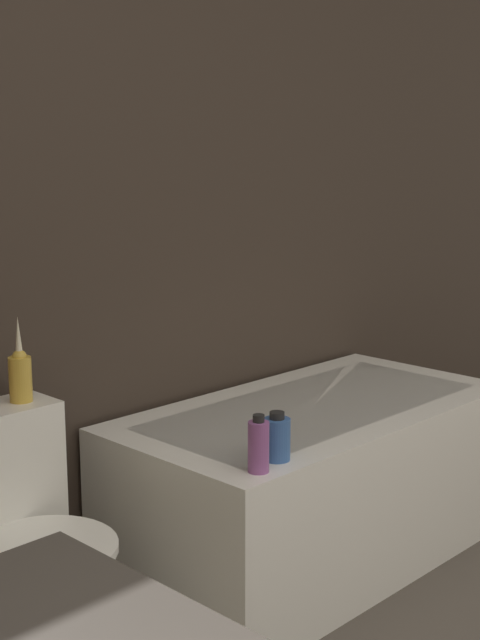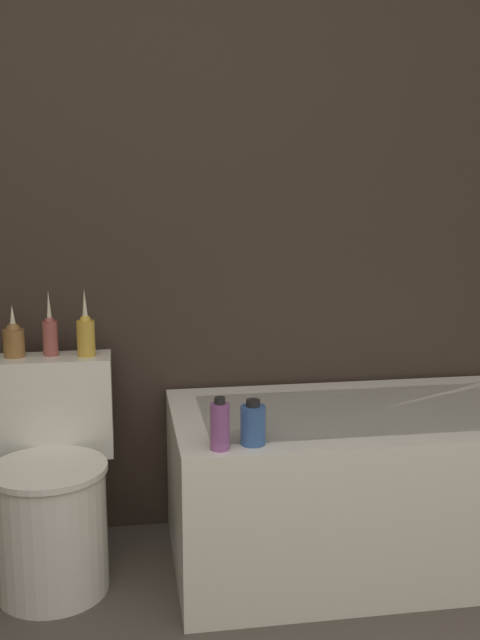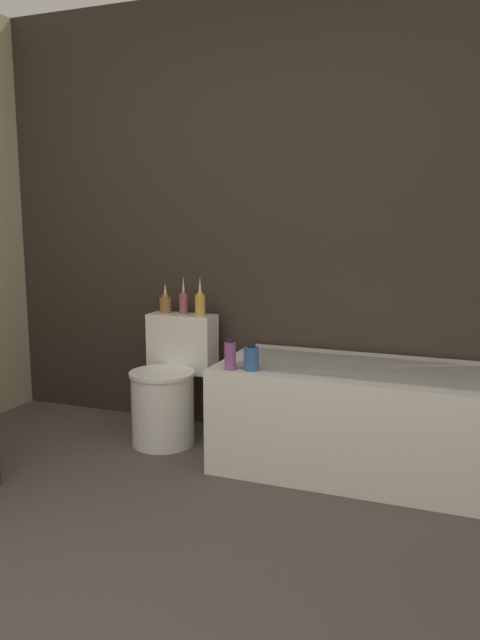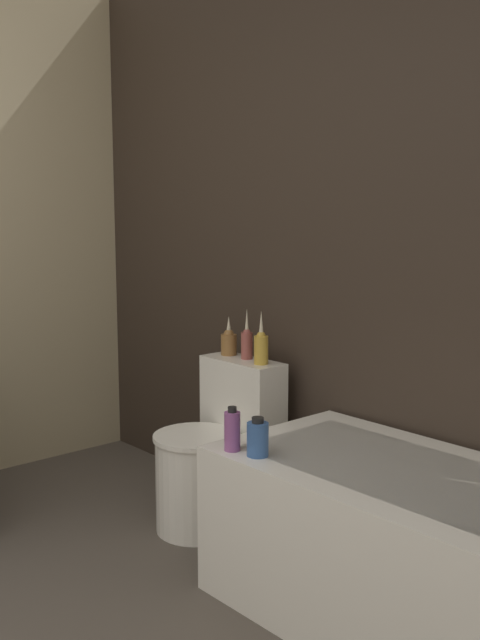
# 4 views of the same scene
# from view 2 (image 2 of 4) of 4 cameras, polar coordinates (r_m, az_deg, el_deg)

# --- Properties ---
(wall_back_tiled) EXTENTS (6.40, 0.06, 2.60)m
(wall_back_tiled) POSITION_cam_2_polar(r_m,az_deg,el_deg) (2.79, -8.67, 9.80)
(wall_back_tiled) COLOR #332821
(wall_back_tiled) RESTS_ON ground_plane
(bathtub) EXTENTS (1.42, 0.72, 0.55)m
(bathtub) POSITION_cam_2_polar(r_m,az_deg,el_deg) (2.75, 10.19, -12.15)
(bathtub) COLOR white
(bathtub) RESTS_ON ground
(toilet) EXTENTS (0.41, 0.54, 0.73)m
(toilet) POSITION_cam_2_polar(r_m,az_deg,el_deg) (2.64, -14.16, -12.38)
(toilet) COLOR white
(toilet) RESTS_ON ground
(vase_gold) EXTENTS (0.07, 0.07, 0.18)m
(vase_gold) POSITION_cam_2_polar(r_m,az_deg,el_deg) (2.71, -16.86, -1.39)
(vase_gold) COLOR olive
(vase_gold) RESTS_ON toilet
(vase_silver) EXTENTS (0.05, 0.05, 0.23)m
(vase_silver) POSITION_cam_2_polar(r_m,az_deg,el_deg) (2.70, -14.27, -1.03)
(vase_silver) COLOR #994C47
(vase_silver) RESTS_ON toilet
(vase_bronze) EXTENTS (0.06, 0.06, 0.24)m
(vase_bronze) POSITION_cam_2_polar(r_m,az_deg,el_deg) (2.66, -11.67, -1.01)
(vase_bronze) COLOR gold
(vase_bronze) RESTS_ON toilet
(shampoo_bottle_tall) EXTENTS (0.06, 0.06, 0.16)m
(shampoo_bottle_tall) POSITION_cam_2_polar(r_m,az_deg,el_deg) (2.23, -1.54, -8.05)
(shampoo_bottle_tall) COLOR #8C4C8C
(shampoo_bottle_tall) RESTS_ON bathtub
(shampoo_bottle_short) EXTENTS (0.08, 0.08, 0.14)m
(shampoo_bottle_short) POSITION_cam_2_polar(r_m,az_deg,el_deg) (2.27, 1.00, -7.94)
(shampoo_bottle_short) COLOR #335999
(shampoo_bottle_short) RESTS_ON bathtub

